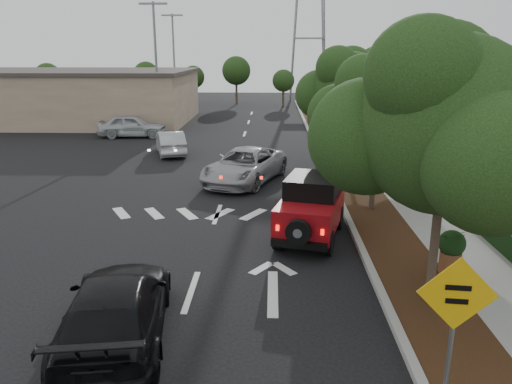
{
  "coord_description": "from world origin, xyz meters",
  "views": [
    {
      "loc": [
        1.95,
        -11.01,
        5.69
      ],
      "look_at": [
        1.49,
        3.0,
        1.7
      ],
      "focal_mm": 35.0,
      "sensor_mm": 36.0,
      "label": 1
    }
  ],
  "objects_px": {
    "black_suv_oncoming": "(116,309)",
    "speed_hump_sign": "(455,312)",
    "red_jeep": "(312,207)",
    "silver_suv_ahead": "(245,166)"
  },
  "relations": [
    {
      "from": "red_jeep",
      "to": "speed_hump_sign",
      "type": "bearing_deg",
      "value": -64.28
    },
    {
      "from": "silver_suv_ahead",
      "to": "black_suv_oncoming",
      "type": "relative_size",
      "value": 1.1
    },
    {
      "from": "black_suv_oncoming",
      "to": "speed_hump_sign",
      "type": "relative_size",
      "value": 1.88
    },
    {
      "from": "red_jeep",
      "to": "silver_suv_ahead",
      "type": "distance_m",
      "value": 7.19
    },
    {
      "from": "red_jeep",
      "to": "speed_hump_sign",
      "type": "distance_m",
      "value": 8.12
    },
    {
      "from": "red_jeep",
      "to": "speed_hump_sign",
      "type": "height_order",
      "value": "speed_hump_sign"
    },
    {
      "from": "speed_hump_sign",
      "to": "silver_suv_ahead",
      "type": "bearing_deg",
      "value": 111.43
    },
    {
      "from": "red_jeep",
      "to": "speed_hump_sign",
      "type": "relative_size",
      "value": 1.54
    },
    {
      "from": "red_jeep",
      "to": "silver_suv_ahead",
      "type": "bearing_deg",
      "value": 124.55
    },
    {
      "from": "red_jeep",
      "to": "silver_suv_ahead",
      "type": "height_order",
      "value": "red_jeep"
    }
  ]
}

